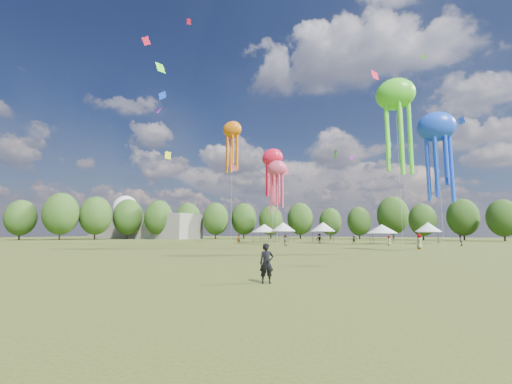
% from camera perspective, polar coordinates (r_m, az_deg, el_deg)
% --- Properties ---
extents(ground, '(300.00, 300.00, 0.00)m').
position_cam_1_polar(ground, '(19.59, -17.38, -12.66)').
color(ground, '#384416').
rests_on(ground, ground).
extents(observer_main, '(0.71, 0.67, 1.63)m').
position_cam_1_polar(observer_main, '(14.15, 1.81, -11.98)').
color(observer_main, black).
rests_on(observer_main, ground).
extents(spectator_near, '(0.97, 0.89, 1.61)m').
position_cam_1_polar(spectator_near, '(53.37, 5.02, -8.22)').
color(spectator_near, gray).
rests_on(spectator_near, ground).
extents(spectators_far, '(37.61, 18.98, 1.93)m').
position_cam_1_polar(spectators_far, '(60.47, 15.52, -7.76)').
color(spectators_far, gray).
rests_on(spectators_far, ground).
extents(festival_tents, '(38.01, 11.68, 4.33)m').
position_cam_1_polar(festival_tents, '(71.95, 11.73, -5.92)').
color(festival_tents, '#47474C').
rests_on(festival_tents, ground).
extents(show_kites, '(41.19, 24.11, 25.67)m').
position_cam_1_polar(show_kites, '(56.49, 11.85, 9.03)').
color(show_kites, '#F61535').
rests_on(show_kites, ground).
extents(small_kites, '(72.31, 56.45, 45.66)m').
position_cam_1_polar(small_kites, '(64.04, 11.71, 19.42)').
color(small_kites, '#F61535').
rests_on(small_kites, ground).
extents(treeline, '(201.57, 95.24, 13.43)m').
position_cam_1_polar(treeline, '(78.69, 13.74, -3.42)').
color(treeline, '#38281C').
rests_on(treeline, ground).
extents(hangar, '(40.00, 12.00, 8.00)m').
position_cam_1_polar(hangar, '(121.31, -18.41, -5.62)').
color(hangar, gray).
rests_on(hangar, ground).
extents(radome, '(9.00, 9.00, 16.00)m').
position_cam_1_polar(radome, '(137.23, -21.30, -3.10)').
color(radome, white).
rests_on(radome, ground).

